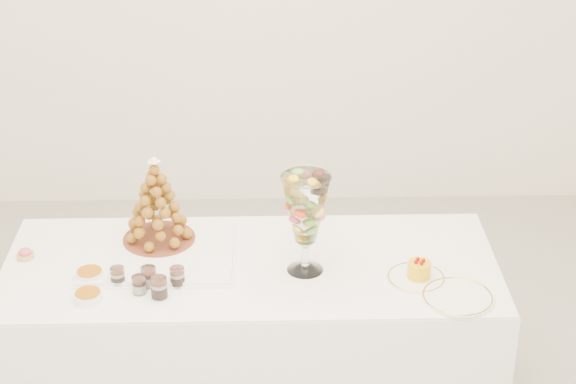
{
  "coord_description": "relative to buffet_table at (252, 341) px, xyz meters",
  "views": [
    {
      "loc": [
        0.05,
        -2.88,
        2.56
      ],
      "look_at": [
        0.13,
        0.22,
        0.96
      ],
      "focal_mm": 60.0,
      "sensor_mm": 36.0,
      "label": 1
    }
  ],
  "objects": [
    {
      "name": "croquembouche",
      "position": [
        -0.35,
        0.16,
        0.53
      ],
      "size": [
        0.28,
        0.28,
        0.34
      ],
      "rotation": [
        0.0,
        0.0,
        0.05
      ],
      "color": "brown",
      "rests_on": "lace_tray"
    },
    {
      "name": "buffet_table",
      "position": [
        0.0,
        0.0,
        0.0
      ],
      "size": [
        1.83,
        0.74,
        0.7
      ],
      "rotation": [
        0.0,
        0.0,
        0.0
      ],
      "color": "white",
      "rests_on": "ground"
    },
    {
      "name": "verrine_c",
      "position": [
        -0.26,
        -0.14,
        0.38
      ],
      "size": [
        0.07,
        0.07,
        0.07
      ],
      "primitive_type": "cylinder",
      "rotation": [
        0.0,
        0.0,
        -0.34
      ],
      "color": "white",
      "rests_on": "buffet_table"
    },
    {
      "name": "verrine_b",
      "position": [
        -0.36,
        -0.14,
        0.39
      ],
      "size": [
        0.07,
        0.07,
        0.07
      ],
      "primitive_type": "cylinder",
      "rotation": [
        0.0,
        0.0,
        -0.26
      ],
      "color": "white",
      "rests_on": "buffet_table"
    },
    {
      "name": "cake_plate",
      "position": [
        0.6,
        -0.12,
        0.35
      ],
      "size": [
        0.21,
        0.21,
        0.01
      ],
      "primitive_type": "cylinder",
      "color": "white",
      "rests_on": "buffet_table"
    },
    {
      "name": "spare_plate",
      "position": [
        0.72,
        -0.25,
        0.35
      ],
      "size": [
        0.25,
        0.25,
        0.01
      ],
      "primitive_type": "cylinder",
      "color": "white",
      "rests_on": "buffet_table"
    },
    {
      "name": "verrine_a",
      "position": [
        -0.47,
        -0.13,
        0.38
      ],
      "size": [
        0.05,
        0.05,
        0.07
      ],
      "primitive_type": "cylinder",
      "rotation": [
        0.0,
        0.0,
        0.01
      ],
      "color": "white",
      "rests_on": "buffet_table"
    },
    {
      "name": "ramekin_back",
      "position": [
        -0.58,
        -0.09,
        0.36
      ],
      "size": [
        0.1,
        0.1,
        0.03
      ],
      "primitive_type": "cylinder",
      "color": "white",
      "rests_on": "buffet_table"
    },
    {
      "name": "verrine_d",
      "position": [
        -0.39,
        -0.18,
        0.38
      ],
      "size": [
        0.06,
        0.06,
        0.07
      ],
      "primitive_type": "cylinder",
      "rotation": [
        0.0,
        0.0,
        0.28
      ],
      "color": "white",
      "rests_on": "buffet_table"
    },
    {
      "name": "ramekin_front",
      "position": [
        -0.56,
        -0.23,
        0.36
      ],
      "size": [
        0.1,
        0.1,
        0.03
      ],
      "primitive_type": "cylinder",
      "color": "white",
      "rests_on": "buffet_table"
    },
    {
      "name": "mousse_cake",
      "position": [
        0.6,
        -0.12,
        0.39
      ],
      "size": [
        0.08,
        0.08,
        0.07
      ],
      "color": "#EEB30B",
      "rests_on": "cake_plate"
    },
    {
      "name": "lace_tray",
      "position": [
        -0.34,
        0.06,
        0.36
      ],
      "size": [
        0.56,
        0.42,
        0.02
      ],
      "primitive_type": "cube",
      "rotation": [
        0.0,
        0.0,
        -0.01
      ],
      "color": "white",
      "rests_on": "buffet_table"
    },
    {
      "name": "verrine_e",
      "position": [
        -0.31,
        -0.21,
        0.39
      ],
      "size": [
        0.06,
        0.06,
        0.08
      ],
      "primitive_type": "cylinder",
      "rotation": [
        0.0,
        0.0,
        0.01
      ],
      "color": "white",
      "rests_on": "buffet_table"
    },
    {
      "name": "pink_tart",
      "position": [
        -0.84,
        0.06,
        0.37
      ],
      "size": [
        0.07,
        0.07,
        0.04
      ],
      "color": "tan",
      "rests_on": "buffet_table"
    },
    {
      "name": "macaron_vase",
      "position": [
        0.2,
        -0.04,
        0.6
      ],
      "size": [
        0.17,
        0.17,
        0.38
      ],
      "color": "white",
      "rests_on": "buffet_table"
    }
  ]
}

